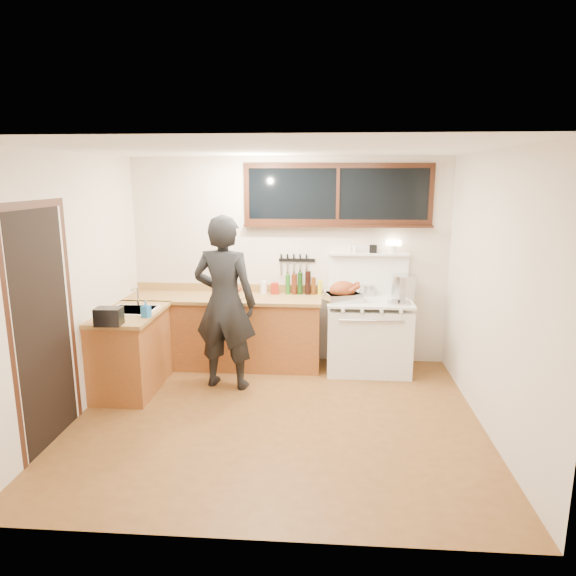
# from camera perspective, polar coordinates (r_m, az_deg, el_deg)

# --- Properties ---
(ground_plane) EXTENTS (4.00, 3.50, 0.02)m
(ground_plane) POSITION_cam_1_polar(r_m,az_deg,el_deg) (5.28, -1.25, -14.40)
(ground_plane) COLOR brown
(room_shell) EXTENTS (4.10, 3.60, 2.65)m
(room_shell) POSITION_cam_1_polar(r_m,az_deg,el_deg) (4.77, -1.34, 3.70)
(room_shell) COLOR beige
(room_shell) RESTS_ON ground
(counter_back) EXTENTS (2.44, 0.64, 1.00)m
(counter_back) POSITION_cam_1_polar(r_m,az_deg,el_deg) (6.56, -7.07, -4.70)
(counter_back) COLOR brown
(counter_back) RESTS_ON ground
(counter_left) EXTENTS (0.64, 1.09, 0.90)m
(counter_left) POSITION_cam_1_polar(r_m,az_deg,el_deg) (6.05, -17.04, -6.67)
(counter_left) COLOR brown
(counter_left) RESTS_ON ground
(sink_unit) EXTENTS (0.50, 0.45, 0.37)m
(sink_unit) POSITION_cam_1_polar(r_m,az_deg,el_deg) (6.00, -16.84, -2.87)
(sink_unit) COLOR white
(sink_unit) RESTS_ON counter_left
(vintage_stove) EXTENTS (1.02, 0.74, 1.59)m
(vintage_stove) POSITION_cam_1_polar(r_m,az_deg,el_deg) (6.42, 8.90, -5.02)
(vintage_stove) COLOR white
(vintage_stove) RESTS_ON ground
(back_window) EXTENTS (2.32, 0.13, 0.77)m
(back_window) POSITION_cam_1_polar(r_m,az_deg,el_deg) (6.42, 5.54, 9.59)
(back_window) COLOR black
(back_window) RESTS_ON room_shell
(left_doorway) EXTENTS (0.02, 1.04, 2.17)m
(left_doorway) POSITION_cam_1_polar(r_m,az_deg,el_deg) (4.98, -25.48, -3.79)
(left_doorway) COLOR black
(left_doorway) RESTS_ON ground
(knife_strip) EXTENTS (0.46, 0.03, 0.28)m
(knife_strip) POSITION_cam_1_polar(r_m,az_deg,el_deg) (6.52, 0.85, 3.03)
(knife_strip) COLOR black
(knife_strip) RESTS_ON room_shell
(man) EXTENTS (0.79, 0.59, 1.97)m
(man) POSITION_cam_1_polar(r_m,az_deg,el_deg) (5.76, -7.05, -1.64)
(man) COLOR black
(man) RESTS_ON ground
(soap_bottle) EXTENTS (0.10, 0.10, 0.18)m
(soap_bottle) POSITION_cam_1_polar(r_m,az_deg,el_deg) (5.64, -15.51, -2.26)
(soap_bottle) COLOR #2671BE
(soap_bottle) RESTS_ON counter_left
(toaster) EXTENTS (0.27, 0.19, 0.18)m
(toaster) POSITION_cam_1_polar(r_m,az_deg,el_deg) (5.45, -19.29, -3.01)
(toaster) COLOR black
(toaster) RESTS_ON counter_left
(cutting_board) EXTENTS (0.49, 0.43, 0.14)m
(cutting_board) POSITION_cam_1_polar(r_m,az_deg,el_deg) (6.38, -6.38, -0.52)
(cutting_board) COLOR olive
(cutting_board) RESTS_ON counter_back
(roast_turkey) EXTENTS (0.50, 0.44, 0.24)m
(roast_turkey) POSITION_cam_1_polar(r_m,az_deg,el_deg) (6.16, 6.13, -0.53)
(roast_turkey) COLOR silver
(roast_turkey) RESTS_ON vintage_stove
(stockpot) EXTENTS (0.38, 0.38, 0.28)m
(stockpot) POSITION_cam_1_polar(r_m,az_deg,el_deg) (6.45, 12.72, 0.17)
(stockpot) COLOR silver
(stockpot) RESTS_ON vintage_stove
(saucepan) EXTENTS (0.23, 0.31, 0.13)m
(saucepan) POSITION_cam_1_polar(r_m,az_deg,el_deg) (6.51, 8.83, -0.21)
(saucepan) COLOR silver
(saucepan) RESTS_ON vintage_stove
(pot_lid) EXTENTS (0.30, 0.30, 0.04)m
(pot_lid) POSITION_cam_1_polar(r_m,az_deg,el_deg) (6.17, 12.23, -1.57)
(pot_lid) COLOR silver
(pot_lid) RESTS_ON vintage_stove
(coffee_tin) EXTENTS (0.10, 0.09, 0.15)m
(coffee_tin) POSITION_cam_1_polar(r_m,az_deg,el_deg) (6.50, -1.49, -0.04)
(coffee_tin) COLOR maroon
(coffee_tin) RESTS_ON counter_back
(pitcher) EXTENTS (0.11, 0.11, 0.16)m
(pitcher) POSITION_cam_1_polar(r_m,az_deg,el_deg) (6.51, -2.73, 0.05)
(pitcher) COLOR white
(pitcher) RESTS_ON counter_back
(bottle_cluster) EXTENTS (0.47, 0.07, 0.30)m
(bottle_cluster) POSITION_cam_1_polar(r_m,az_deg,el_deg) (6.47, 1.65, 0.42)
(bottle_cluster) COLOR black
(bottle_cluster) RESTS_ON counter_back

